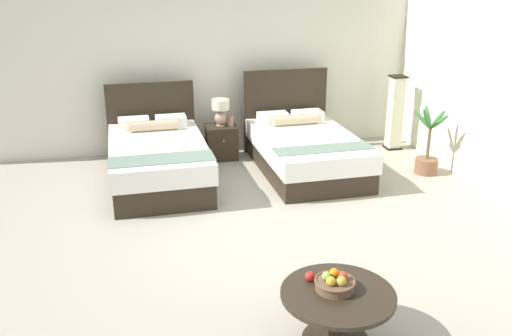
# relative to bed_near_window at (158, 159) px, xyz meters

# --- Properties ---
(ground_plane) EXTENTS (9.97, 9.99, 0.02)m
(ground_plane) POSITION_rel_bed_near_window_xyz_m (1.06, -1.82, -0.34)
(ground_plane) COLOR #AAA08F
(wall_back) EXTENTS (9.97, 0.12, 2.60)m
(wall_back) POSITION_rel_bed_near_window_xyz_m (1.06, 1.37, 0.98)
(wall_back) COLOR silver
(wall_back) RESTS_ON ground
(wall_side_right) EXTENTS (0.12, 5.59, 2.60)m
(wall_side_right) POSITION_rel_bed_near_window_xyz_m (4.24, -1.42, 0.98)
(wall_side_right) COLOR silver
(wall_side_right) RESTS_ON ground
(bed_near_window) EXTENTS (1.36, 2.25, 1.19)m
(bed_near_window) POSITION_rel_bed_near_window_xyz_m (0.00, 0.00, 0.00)
(bed_near_window) COLOR #2E2419
(bed_near_window) RESTS_ON ground
(bed_near_corner) EXTENTS (1.39, 2.24, 1.30)m
(bed_near_corner) POSITION_rel_bed_near_window_xyz_m (2.11, 0.01, -0.01)
(bed_near_corner) COLOR #2E2419
(bed_near_corner) RESTS_ON ground
(nightstand) EXTENTS (0.47, 0.43, 0.52)m
(nightstand) POSITION_rel_bed_near_window_xyz_m (1.01, 0.78, -0.07)
(nightstand) COLOR #2E2419
(nightstand) RESTS_ON ground
(table_lamp) EXTENTS (0.27, 0.27, 0.41)m
(table_lamp) POSITION_rel_bed_near_window_xyz_m (1.01, 0.80, 0.44)
(table_lamp) COLOR tan
(table_lamp) RESTS_ON nightstand
(vase) EXTENTS (0.09, 0.09, 0.16)m
(vase) POSITION_rel_bed_near_window_xyz_m (1.15, 0.74, 0.28)
(vase) COLOR #96755F
(vase) RESTS_ON nightstand
(coffee_table) EXTENTS (0.90, 0.90, 0.45)m
(coffee_table) POSITION_rel_bed_near_window_xyz_m (1.19, -3.84, 0.00)
(coffee_table) COLOR #2E2419
(coffee_table) RESTS_ON ground
(fruit_bowl) EXTENTS (0.32, 0.32, 0.15)m
(fruit_bowl) POSITION_rel_bed_near_window_xyz_m (1.18, -3.80, 0.18)
(fruit_bowl) COLOR brown
(fruit_bowl) RESTS_ON coffee_table
(loose_apple) EXTENTS (0.08, 0.08, 0.08)m
(loose_apple) POSITION_rel_bed_near_window_xyz_m (1.03, -3.63, 0.17)
(loose_apple) COLOR red
(loose_apple) RESTS_ON coffee_table
(floor_lamp_corner) EXTENTS (0.24, 0.24, 1.20)m
(floor_lamp_corner) POSITION_rel_bed_near_window_xyz_m (3.82, 0.68, 0.27)
(floor_lamp_corner) COLOR black
(floor_lamp_corner) RESTS_ON ground
(potted_palm) EXTENTS (0.45, 0.52, 1.02)m
(potted_palm) POSITION_rel_bed_near_window_xyz_m (3.78, -0.50, -0.06)
(potted_palm) COLOR brown
(potted_palm) RESTS_ON ground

